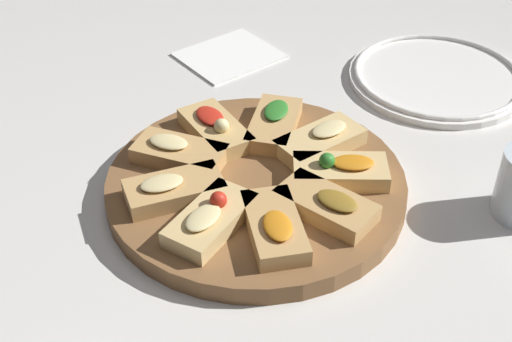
{
  "coord_description": "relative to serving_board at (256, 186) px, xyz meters",
  "views": [
    {
      "loc": [
        0.56,
        0.32,
        0.54
      ],
      "look_at": [
        0.0,
        0.0,
        0.03
      ],
      "focal_mm": 50.0,
      "sensor_mm": 36.0,
      "label": 1
    }
  ],
  "objects": [
    {
      "name": "focaccia_slice_3",
      "position": [
        0.02,
        -0.1,
        0.02
      ],
      "size": [
        0.07,
        0.12,
        0.03
      ],
      "color": "tan",
      "rests_on": "serving_board"
    },
    {
      "name": "serving_board",
      "position": [
        0.0,
        0.0,
        0.0
      ],
      "size": [
        0.35,
        0.35,
        0.02
      ],
      "primitive_type": "cylinder",
      "color": "brown",
      "rests_on": "ground_plane"
    },
    {
      "name": "focaccia_slice_2",
      "position": [
        -0.05,
        -0.09,
        0.02
      ],
      "size": [
        0.1,
        0.12,
        0.04
      ],
      "color": "tan",
      "rests_on": "serving_board"
    },
    {
      "name": "napkin_stack",
      "position": [
        -0.27,
        -0.2,
        -0.01
      ],
      "size": [
        0.18,
        0.16,
        0.01
      ],
      "primitive_type": "cube",
      "rotation": [
        0.0,
        0.0,
        -0.39
      ],
      "color": "white",
      "rests_on": "ground_plane"
    },
    {
      "name": "focaccia_slice_1",
      "position": [
        -0.09,
        -0.03,
        0.02
      ],
      "size": [
        0.12,
        0.08,
        0.03
      ],
      "color": "tan",
      "rests_on": "serving_board"
    },
    {
      "name": "focaccia_slice_6",
      "position": [
        0.07,
        0.06,
        0.02
      ],
      "size": [
        0.12,
        0.11,
        0.03
      ],
      "color": "tan",
      "rests_on": "serving_board"
    },
    {
      "name": "focaccia_slice_4",
      "position": [
        0.08,
        -0.06,
        0.02
      ],
      "size": [
        0.12,
        0.11,
        0.03
      ],
      "color": "tan",
      "rests_on": "serving_board"
    },
    {
      "name": "ground_plane",
      "position": [
        0.0,
        0.0,
        -0.01
      ],
      "size": [
        3.0,
        3.0,
        0.0
      ],
      "primitive_type": "plane",
      "color": "silver"
    },
    {
      "name": "focaccia_slice_0",
      "position": [
        -0.09,
        0.04,
        0.02
      ],
      "size": [
        0.12,
        0.09,
        0.03
      ],
      "color": "#DBB775",
      "rests_on": "serving_board"
    },
    {
      "name": "focaccia_slice_5",
      "position": [
        0.1,
        -0.0,
        0.02
      ],
      "size": [
        0.11,
        0.06,
        0.04
      ],
      "color": "#DBB775",
      "rests_on": "serving_board"
    },
    {
      "name": "focaccia_slice_7",
      "position": [
        0.02,
        0.1,
        0.02
      ],
      "size": [
        0.07,
        0.12,
        0.03
      ],
      "color": "tan",
      "rests_on": "serving_board"
    },
    {
      "name": "focaccia_slice_8",
      "position": [
        -0.05,
        0.09,
        0.02
      ],
      "size": [
        0.1,
        0.12,
        0.04
      ],
      "color": "#DBB775",
      "rests_on": "serving_board"
    },
    {
      "name": "plate_left",
      "position": [
        -0.36,
        0.1,
        -0.0
      ],
      "size": [
        0.26,
        0.26,
        0.02
      ],
      "color": "white",
      "rests_on": "ground_plane"
    }
  ]
}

